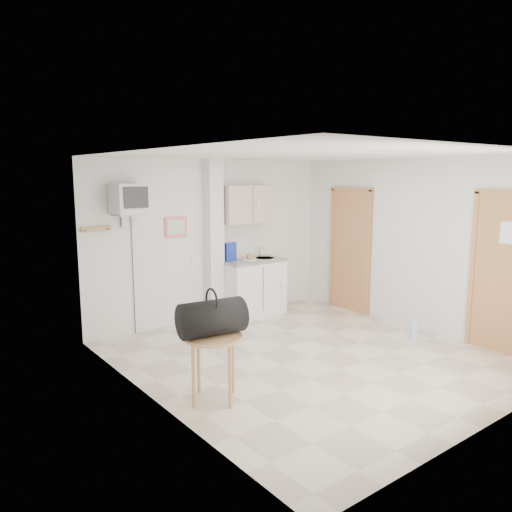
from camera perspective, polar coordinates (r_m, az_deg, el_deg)
ground at (r=6.43m, az=6.24°, el=-11.41°), size 4.50×4.50×0.00m
room_envelope at (r=6.29m, az=7.52°, el=2.57°), size 4.24×4.54×2.55m
kitchenette at (r=8.05m, az=-0.56°, el=-1.17°), size 1.03×0.58×2.10m
crt_television at (r=6.92m, az=-14.27°, el=6.28°), size 0.44×0.45×2.15m
round_table at (r=5.08m, az=-4.88°, el=-10.13°), size 0.58×0.58×0.68m
duffel_bag at (r=5.00m, az=-5.06°, el=-7.02°), size 0.69×0.44×0.48m
water_bottle at (r=7.24m, az=17.65°, el=-8.14°), size 0.11×0.11×0.34m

